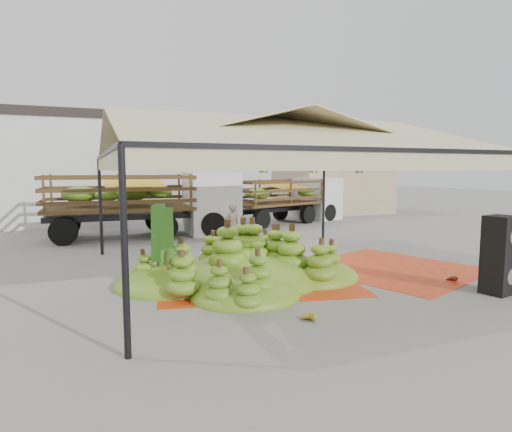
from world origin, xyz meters
name	(u,v)px	position (x,y,z in m)	size (l,w,h in m)	color
ground	(270,271)	(0.00, 0.00, 0.00)	(90.00, 90.00, 0.00)	slate
canopy_tent	(271,144)	(0.00, 0.00, 3.30)	(8.10, 8.10, 4.00)	black
building_tan	(332,179)	(10.00, 13.00, 2.07)	(6.30, 5.30, 4.10)	tan
tarp_left	(254,277)	(-0.63, -0.41, 0.01)	(4.52, 4.31, 0.01)	red
tarp_right	(392,268)	(3.16, -0.96, 0.01)	(3.89, 4.08, 0.01)	#D44E14
banana_heap	(247,255)	(-0.96, -0.77, 0.65)	(6.04, 4.96, 1.29)	#487618
hand_yellow_a	(262,284)	(-0.82, -1.38, 0.10)	(0.43, 0.35, 0.19)	gold
hand_yellow_b	(307,316)	(-0.97, -3.70, 0.11)	(0.48, 0.39, 0.22)	#AE8122
hand_red_a	(451,278)	(3.54, -2.61, 0.09)	(0.39, 0.32, 0.18)	#571B13
hand_red_b	(490,289)	(3.56, -3.63, 0.09)	(0.38, 0.31, 0.17)	#501912
hand_green	(290,280)	(-0.11, -1.38, 0.11)	(0.50, 0.41, 0.23)	#417F1A
hanging_bunches	(314,171)	(1.41, 0.27, 2.62)	(3.24, 0.24, 0.20)	#3A7C1A
speaker_stack	(499,255)	(3.70, -3.70, 0.84)	(0.70, 0.64, 1.69)	black
banana_leaves	(170,285)	(-2.71, -0.33, 0.00)	(0.96, 1.36, 3.70)	#35731E
vendor	(232,226)	(0.07, 3.32, 0.77)	(0.56, 0.37, 1.55)	slate
truck_left	(152,197)	(-1.92, 7.28, 1.56)	(7.46, 2.79, 2.53)	#51381B
truck_right	(290,195)	(5.25, 9.30, 1.37)	(6.82, 4.18, 2.22)	#4E351A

